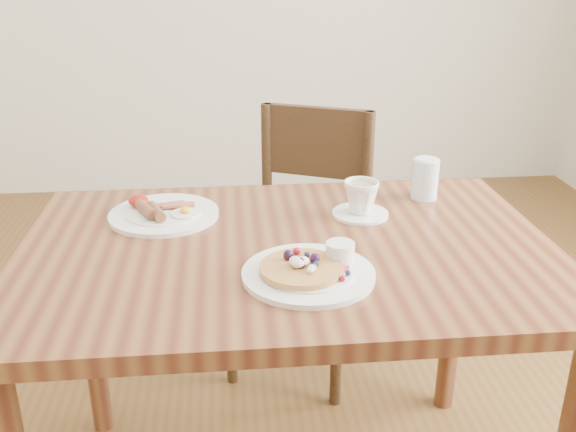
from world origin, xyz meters
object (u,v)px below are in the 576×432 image
object	(u,v)px
dining_table	(288,284)
water_glass	(425,179)
chair_far	(305,229)
breakfast_plate	(162,213)
teacup_saucer	(361,200)
pancake_plate	(310,270)

from	to	relation	value
dining_table	water_glass	xyz separation A→B (m)	(0.39, 0.26, 0.15)
dining_table	chair_far	size ratio (longest dim) A/B	1.36
chair_far	breakfast_plate	bearing A→B (deg)	72.89
breakfast_plate	teacup_saucer	size ratio (longest dim) A/B	1.93
pancake_plate	teacup_saucer	distance (m)	0.35
pancake_plate	water_glass	bearing A→B (deg)	49.00
dining_table	breakfast_plate	size ratio (longest dim) A/B	4.44
dining_table	breakfast_plate	xyz separation A→B (m)	(-0.29, 0.19, 0.11)
water_glass	pancake_plate	bearing A→B (deg)	-131.00
dining_table	breakfast_plate	distance (m)	0.37
pancake_plate	teacup_saucer	xyz separation A→B (m)	(0.17, 0.31, 0.03)
teacup_saucer	water_glass	distance (m)	0.22
chair_far	water_glass	xyz separation A→B (m)	(0.27, -0.41, 0.31)
breakfast_plate	pancake_plate	bearing A→B (deg)	-46.91
breakfast_plate	water_glass	bearing A→B (deg)	5.60
chair_far	water_glass	world-z (taller)	chair_far
chair_far	breakfast_plate	xyz separation A→B (m)	(-0.42, -0.47, 0.27)
dining_table	water_glass	world-z (taller)	water_glass
dining_table	water_glass	distance (m)	0.49
pancake_plate	water_glass	distance (m)	0.55
breakfast_plate	chair_far	bearing A→B (deg)	48.75
teacup_saucer	chair_far	bearing A→B (deg)	98.28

